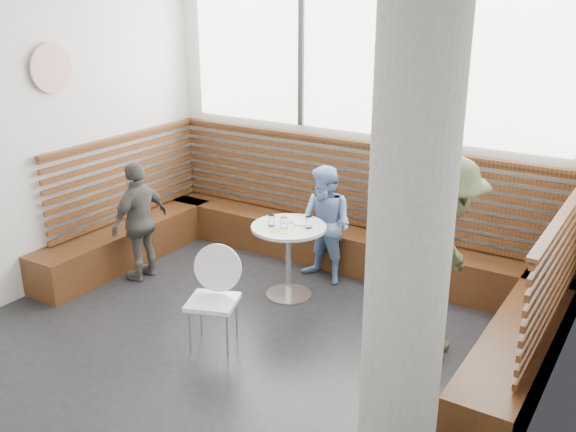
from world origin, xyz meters
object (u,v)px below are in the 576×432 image
Objects in this scene: cafe_table at (289,246)px; child_left at (140,221)px; concrete_column at (408,254)px; child_back at (326,225)px; cafe_chair at (217,290)px; adult_man at (443,260)px.

cafe_table is 0.59× the size of child_left.
concrete_column is at bearing -42.80° from cafe_table.
concrete_column is 4.00m from child_left.
cafe_chair is at bearing -85.05° from child_back.
cafe_table is 1.70m from child_left.
cafe_table is 0.86× the size of cafe_chair.
cafe_chair is at bearing 67.08° from child_left.
child_left is (-3.63, 1.39, -0.93)m from concrete_column.
cafe_chair is 0.69× the size of child_left.
concrete_column is at bearing -41.79° from child_back.
cafe_chair is (-0.02, -1.15, -0.02)m from cafe_table.
cafe_chair is at bearing 111.37° from adult_man.
adult_man is at bearing 6.90° from cafe_chair.
child_back is at bearing 76.12° from cafe_table.
cafe_table is at bearing 137.20° from concrete_column.
concrete_column reaches higher than cafe_chair.
concrete_column is 3.47× the size of cafe_chair.
adult_man is at bearing 100.65° from concrete_column.
child_back is at bearing 127.99° from concrete_column.
cafe_chair is at bearing 160.90° from concrete_column.
concrete_column is at bearing -39.94° from cafe_chair.
child_back is 0.98× the size of child_left.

